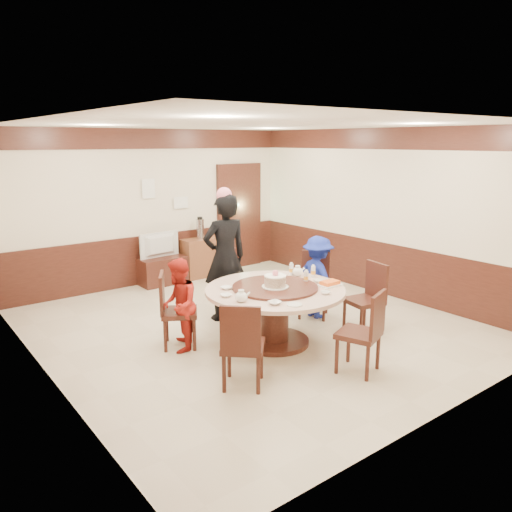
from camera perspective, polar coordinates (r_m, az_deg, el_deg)
room at (r=6.91m, az=-0.48°, el=0.41°), size 6.00×6.04×2.84m
banquet_table at (r=6.45m, az=2.17°, el=-5.55°), size 1.79×1.79×0.78m
chair_0 at (r=7.58m, az=6.60°, el=-4.60°), size 0.62×0.62×0.97m
chair_1 at (r=7.67m, az=-2.34°, el=-4.31°), size 0.47×0.48×0.97m
chair_2 at (r=6.52m, az=-8.90°, el=-7.62°), size 0.61×0.60×0.97m
chair_3 at (r=5.44m, az=-1.51°, el=-11.77°), size 0.62×0.62×0.97m
chair_4 at (r=5.88m, az=11.79°, el=-10.10°), size 0.57×0.57×0.97m
chair_5 at (r=7.06m, az=12.30°, el=-6.16°), size 0.52×0.51×0.97m
person_standing at (r=7.27m, az=-3.57°, el=-0.18°), size 0.73×0.53×1.86m
person_red at (r=6.32m, az=-8.83°, el=-5.57°), size 0.68×0.72×1.18m
person_blue at (r=7.46m, az=7.06°, el=-2.40°), size 0.49×0.81×1.23m
birthday_cake at (r=6.32m, az=2.21°, el=-2.87°), size 0.34×0.34×0.22m
teapot_left at (r=5.84m, az=-1.69°, el=-4.70°), size 0.17×0.15×0.13m
teapot_right at (r=6.97m, az=4.78°, el=-1.79°), size 0.17×0.15×0.13m
bowl_0 at (r=6.35m, az=-3.43°, el=-3.66°), size 0.14×0.14×0.03m
bowl_1 at (r=6.19m, az=7.95°, el=-4.17°), size 0.12×0.12×0.04m
bowl_2 at (r=5.77m, az=2.16°, el=-5.36°), size 0.15×0.15×0.04m
bowl_3 at (r=6.68m, az=7.14°, el=-2.85°), size 0.13×0.13×0.04m
bowl_4 at (r=6.05m, az=-3.45°, el=-4.51°), size 0.14×0.14×0.03m
saucer_near at (r=5.76m, az=4.41°, el=-5.55°), size 0.18×0.18×0.01m
saucer_far at (r=7.03m, az=2.42°, el=-2.08°), size 0.18×0.18×0.01m
shrimp_platter at (r=6.56m, az=8.44°, el=-3.13°), size 0.30×0.20×0.06m
bottle_0 at (r=6.63m, az=5.74°, el=-2.42°), size 0.06×0.06×0.16m
bottle_1 at (r=6.91m, az=6.55°, el=-1.80°), size 0.06×0.06×0.16m
bottle_2 at (r=7.00m, az=4.06°, el=-1.56°), size 0.06×0.06×0.16m
tv_stand at (r=9.37m, az=-10.61°, el=-1.65°), size 0.85×0.45×0.50m
television at (r=9.26m, az=-10.73°, el=1.22°), size 0.80×0.17×0.46m
side_cabinet at (r=9.77m, az=-6.17°, el=-0.14°), size 0.80×0.40×0.75m
thermos at (r=9.65m, az=-6.41°, el=3.11°), size 0.15×0.15×0.38m
notice_left at (r=9.25m, az=-12.18°, el=7.54°), size 0.25×0.00×0.35m
notice_right at (r=9.57m, az=-8.57°, el=6.05°), size 0.30×0.00×0.22m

